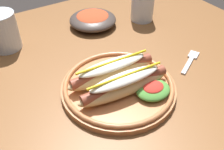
# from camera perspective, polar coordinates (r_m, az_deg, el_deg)

# --- Properties ---
(dining_table) EXTENTS (1.22, 1.03, 0.74)m
(dining_table) POSITION_cam_1_polar(r_m,az_deg,el_deg) (0.76, -1.75, -6.55)
(dining_table) COLOR brown
(dining_table) RESTS_ON ground_plane
(hot_dog_plate) EXTENTS (0.29, 0.29, 0.08)m
(hot_dog_plate) POSITION_cam_1_polar(r_m,az_deg,el_deg) (0.65, 1.75, -1.80)
(hot_dog_plate) COLOR #B77042
(hot_dog_plate) RESTS_ON dining_table
(fork) EXTENTS (0.11, 0.07, 0.00)m
(fork) POSITION_cam_1_polar(r_m,az_deg,el_deg) (0.80, 16.72, 3.08)
(fork) COLOR silver
(fork) RESTS_ON dining_table
(water_cup) EXTENTS (0.09, 0.09, 0.11)m
(water_cup) POSITION_cam_1_polar(r_m,az_deg,el_deg) (0.86, -22.66, 8.78)
(water_cup) COLOR silver
(water_cup) RESTS_ON dining_table
(extra_cup) EXTENTS (0.08, 0.08, 0.13)m
(extra_cup) POSITION_cam_1_polar(r_m,az_deg,el_deg) (0.96, 6.71, 15.31)
(extra_cup) COLOR silver
(extra_cup) RESTS_ON dining_table
(side_bowl) EXTENTS (0.16, 0.16, 0.05)m
(side_bowl) POSITION_cam_1_polar(r_m,az_deg,el_deg) (0.93, -4.22, 12.04)
(side_bowl) COLOR #423833
(side_bowl) RESTS_ON dining_table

